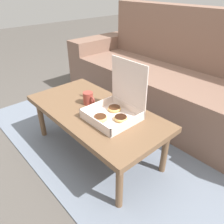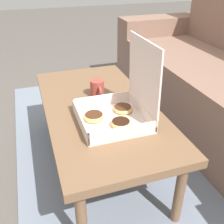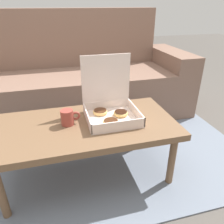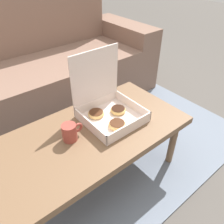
{
  "view_description": "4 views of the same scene",
  "coord_description": "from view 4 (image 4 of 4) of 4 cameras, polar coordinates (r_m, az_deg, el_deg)",
  "views": [
    {
      "loc": [
        1.1,
        -0.99,
        1.2
      ],
      "look_at": [
        0.17,
        -0.15,
        0.45
      ],
      "focal_mm": 35.0,
      "sensor_mm": 36.0,
      "label": 1
    },
    {
      "loc": [
        1.16,
        -0.48,
        1.05
      ],
      "look_at": [
        0.17,
        -0.15,
        0.45
      ],
      "focal_mm": 42.0,
      "sensor_mm": 36.0,
      "label": 2
    },
    {
      "loc": [
        -0.15,
        -1.32,
        1.05
      ],
      "look_at": [
        0.17,
        -0.15,
        0.45
      ],
      "focal_mm": 35.0,
      "sensor_mm": 36.0,
      "label": 3
    },
    {
      "loc": [
        -0.46,
        -0.92,
        1.19
      ],
      "look_at": [
        0.17,
        -0.15,
        0.45
      ],
      "focal_mm": 35.0,
      "sensor_mm": 36.0,
      "label": 4
    }
  ],
  "objects": [
    {
      "name": "coffee_table",
      "position": [
        1.22,
        -5.74,
        -6.74
      ],
      "size": [
        1.1,
        0.55,
        0.4
      ],
      "color": "brown",
      "rests_on": "ground_plane"
    },
    {
      "name": "ground_plane",
      "position": [
        1.57,
        -8.41,
        -12.86
      ],
      "size": [
        12.0,
        12.0,
        0.0
      ],
      "primitive_type": "plane",
      "color": "#514C47"
    },
    {
      "name": "pastry_box",
      "position": [
        1.25,
        -1.23,
        1.52
      ],
      "size": [
        0.32,
        0.31,
        0.37
      ],
      "color": "silver",
      "rests_on": "coffee_table"
    },
    {
      "name": "coffee_mug",
      "position": [
        1.13,
        -10.89,
        -5.17
      ],
      "size": [
        0.12,
        0.08,
        0.09
      ],
      "color": "#993D33",
      "rests_on": "coffee_table"
    },
    {
      "name": "area_rug",
      "position": [
        1.76,
        -13.67,
        -6.71
      ],
      "size": [
        2.45,
        1.88,
        0.01
      ],
      "primitive_type": "cube",
      "color": "slate",
      "rests_on": "ground_plane"
    },
    {
      "name": "couch",
      "position": [
        1.97,
        -21.94,
        8.54
      ],
      "size": [
        2.33,
        0.79,
        1.01
      ],
      "color": "#7A5B4C",
      "rests_on": "ground_plane"
    }
  ]
}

